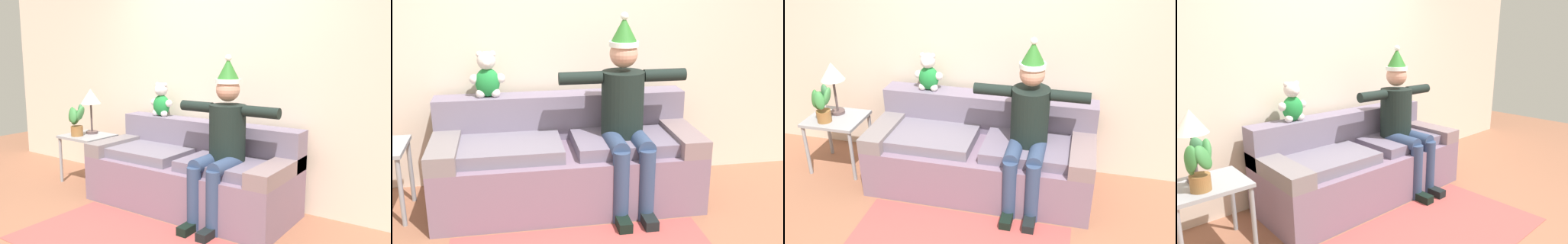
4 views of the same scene
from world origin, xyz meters
The scene contains 4 objects.
back_wall centered at (0.00, 1.55, 1.35)m, with size 7.00×0.10×2.70m, color beige.
couch centered at (0.00, 1.03, 0.34)m, with size 2.12×0.87×0.85m.
person_seated centered at (0.45, 0.87, 0.79)m, with size 1.02×0.77×1.55m.
teddy_bear centered at (-0.61, 1.30, 1.02)m, with size 0.29×0.17×0.38m.
Camera 2 is at (-0.47, -2.66, 1.85)m, focal length 44.43 mm.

